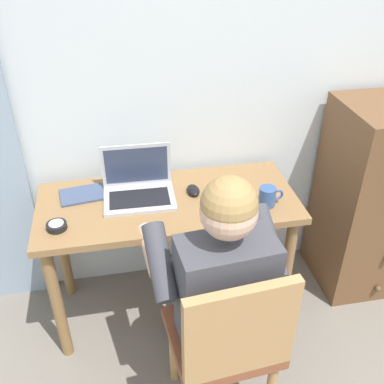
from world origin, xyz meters
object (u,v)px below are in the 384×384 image
Objects in this scene: desk at (169,219)px; computer_mouse at (193,190)px; laptop at (138,187)px; person_seated at (215,275)px; coffee_mug at (268,196)px; notebook_pad at (82,195)px; dresser at (373,199)px; desk_clock at (57,226)px; chair at (228,341)px.

computer_mouse is at bearing 16.58° from desk.
desk is at bearing -26.72° from laptop.
coffee_mug is at bearing 47.25° from person_seated.
laptop reaches higher than computer_mouse.
notebook_pad is (-0.27, 0.05, -0.05)m from laptop.
person_seated is 0.62m from laptop.
dresser is 0.92× the size of person_seated.
dresser is 12.36× the size of desk_clock.
desk is 1.04× the size of person_seated.
notebook_pad is at bearing 169.62° from laptop.
person_seated is at bearing -65.83° from laptop.
person_seated reaches higher than desk.
desk is 0.55m from desk_clock.
dresser is at bearing 2.34° from desk.
person_seated reaches higher than laptop.
chair reaches higher than notebook_pad.
dresser is 1.03m from computer_mouse.
laptop is 3.47× the size of computer_mouse.
desk is 0.44m from notebook_pad.
computer_mouse reaches higher than desk.
laptop is 2.89× the size of coffee_mug.
laptop is at bearing 171.00° from computer_mouse.
person_seated is 10.04× the size of coffee_mug.
chair is at bearing -70.29° from laptop.
desk_clock is 0.75× the size of coffee_mug.
notebook_pad is at bearing 168.72° from computer_mouse.
computer_mouse is 0.67m from desk_clock.
person_seated is 0.54m from computer_mouse.
person_seated reaches higher than desk_clock.
desk_clock is (-1.66, -0.18, 0.19)m from dresser.
person_seated is at bearing -76.51° from desk.
desk is 10.46× the size of coffee_mug.
coffee_mug is at bearing -15.47° from desk.
chair is 2.55× the size of laptop.
chair is 7.39× the size of coffee_mug.
coffee_mug is (0.87, -0.24, 0.04)m from notebook_pad.
desk_clock is at bearing -152.70° from laptop.
person_seated reaches higher than dresser.
notebook_pad is at bearing 177.40° from dresser.
dresser is 1.25× the size of chair.
person_seated is at bearing -132.75° from coffee_mug.
desk is 5.98× the size of notebook_pad.
coffee_mug is (0.34, 0.37, 0.10)m from person_seated.
dresser is 1.68m from desk_clock.
chair reaches higher than desk.
desk is 0.51m from person_seated.
chair is 9.85× the size of desk_clock.
dresser is 1.57m from notebook_pad.
computer_mouse is at bearing 152.89° from coffee_mug.
dresser is 0.75m from coffee_mug.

